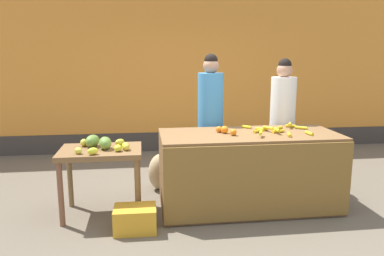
{
  "coord_description": "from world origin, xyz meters",
  "views": [
    {
      "loc": [
        -0.9,
        -4.22,
        1.83
      ],
      "look_at": [
        -0.32,
        0.15,
        0.96
      ],
      "focal_mm": 35.19,
      "sensor_mm": 36.0,
      "label": 1
    }
  ],
  "objects_px": {
    "vendor_woman_blue_shirt": "(210,122)",
    "produce_sack": "(161,172)",
    "produce_crate": "(135,219)",
    "vendor_woman_white_shirt": "(282,123)"
  },
  "relations": [
    {
      "from": "vendor_woman_blue_shirt",
      "to": "vendor_woman_white_shirt",
      "type": "height_order",
      "value": "vendor_woman_blue_shirt"
    },
    {
      "from": "vendor_woman_blue_shirt",
      "to": "vendor_woman_white_shirt",
      "type": "relative_size",
      "value": 1.03
    },
    {
      "from": "vendor_woman_blue_shirt",
      "to": "produce_sack",
      "type": "relative_size",
      "value": 3.7
    },
    {
      "from": "vendor_woman_blue_shirt",
      "to": "produce_crate",
      "type": "bearing_deg",
      "value": -130.43
    },
    {
      "from": "produce_sack",
      "to": "produce_crate",
      "type": "bearing_deg",
      "value": -105.14
    },
    {
      "from": "vendor_woman_blue_shirt",
      "to": "produce_crate",
      "type": "relative_size",
      "value": 4.17
    },
    {
      "from": "produce_crate",
      "to": "vendor_woman_blue_shirt",
      "type": "bearing_deg",
      "value": 49.57
    },
    {
      "from": "vendor_woman_white_shirt",
      "to": "produce_crate",
      "type": "bearing_deg",
      "value": -150.08
    },
    {
      "from": "vendor_woman_white_shirt",
      "to": "vendor_woman_blue_shirt",
      "type": "bearing_deg",
      "value": 178.36
    },
    {
      "from": "vendor_woman_white_shirt",
      "to": "produce_crate",
      "type": "height_order",
      "value": "vendor_woman_white_shirt"
    }
  ]
}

